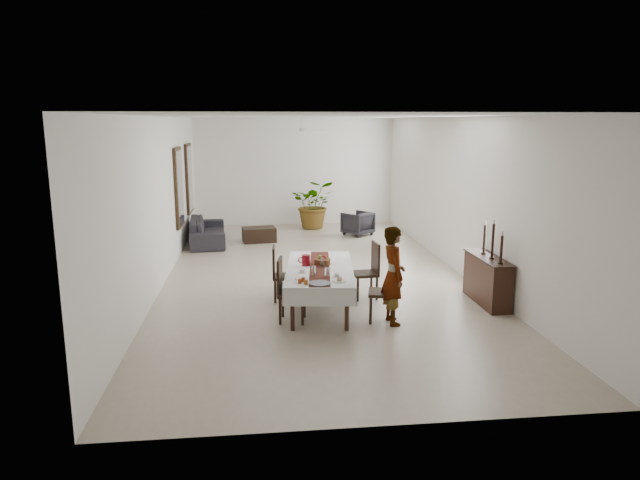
{
  "coord_description": "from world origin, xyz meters",
  "views": [
    {
      "loc": [
        -1.17,
        -11.31,
        3.12
      ],
      "look_at": [
        -0.07,
        -1.5,
        1.05
      ],
      "focal_mm": 32.0,
      "sensor_mm": 36.0,
      "label": 1
    }
  ],
  "objects_px": {
    "sideboard_body": "(487,281)",
    "sofa": "(208,231)",
    "dining_table_top": "(320,270)",
    "red_pitcher": "(306,260)",
    "woman": "(393,275)"
  },
  "relations": [
    {
      "from": "sideboard_body",
      "to": "sofa",
      "type": "relative_size",
      "value": 0.6
    },
    {
      "from": "dining_table_top",
      "to": "red_pitcher",
      "type": "height_order",
      "value": "red_pitcher"
    },
    {
      "from": "red_pitcher",
      "to": "sideboard_body",
      "type": "relative_size",
      "value": 0.14
    },
    {
      "from": "red_pitcher",
      "to": "woman",
      "type": "bearing_deg",
      "value": -38.61
    },
    {
      "from": "woman",
      "to": "sofa",
      "type": "xyz_separation_m",
      "value": [
        -3.36,
        6.38,
        -0.45
      ]
    },
    {
      "from": "dining_table_top",
      "to": "woman",
      "type": "distance_m",
      "value": 1.36
    },
    {
      "from": "dining_table_top",
      "to": "sideboard_body",
      "type": "bearing_deg",
      "value": 5.61
    },
    {
      "from": "dining_table_top",
      "to": "red_pitcher",
      "type": "distance_m",
      "value": 0.3
    },
    {
      "from": "sideboard_body",
      "to": "sofa",
      "type": "xyz_separation_m",
      "value": [
        -5.23,
        5.57,
        -0.08
      ]
    },
    {
      "from": "red_pitcher",
      "to": "sideboard_body",
      "type": "xyz_separation_m",
      "value": [
        3.14,
        -0.21,
        -0.4
      ]
    },
    {
      "from": "dining_table_top",
      "to": "red_pitcher",
      "type": "bearing_deg",
      "value": 149.04
    },
    {
      "from": "sideboard_body",
      "to": "sofa",
      "type": "height_order",
      "value": "sideboard_body"
    },
    {
      "from": "sideboard_body",
      "to": "red_pitcher",
      "type": "bearing_deg",
      "value": 176.26
    },
    {
      "from": "woman",
      "to": "sideboard_body",
      "type": "relative_size",
      "value": 1.16
    },
    {
      "from": "dining_table_top",
      "to": "sideboard_body",
      "type": "xyz_separation_m",
      "value": [
        2.92,
        -0.04,
        -0.28
      ]
    }
  ]
}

